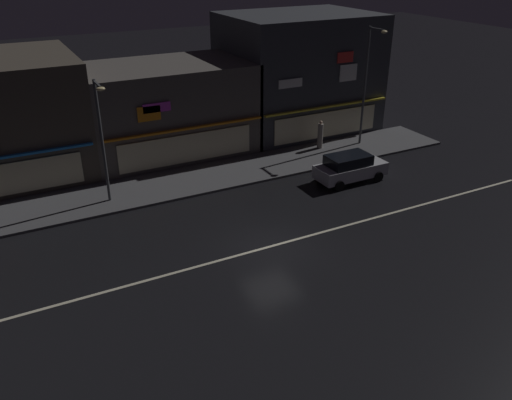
# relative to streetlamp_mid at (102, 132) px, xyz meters

# --- Properties ---
(ground_plane) EXTENTS (140.00, 140.00, 0.00)m
(ground_plane) POSITION_rel_streetlamp_mid_xyz_m (5.58, -7.97, -4.09)
(ground_plane) COLOR black
(lane_divider_stripe) EXTENTS (33.16, 0.16, 0.01)m
(lane_divider_stripe) POSITION_rel_streetlamp_mid_xyz_m (5.58, -7.97, -4.08)
(lane_divider_stripe) COLOR beige
(lane_divider_stripe) RESTS_ON ground
(sidewalk_far) EXTENTS (34.90, 4.20, 0.14)m
(sidewalk_far) POSITION_rel_streetlamp_mid_xyz_m (5.58, 0.79, -4.02)
(sidewalk_far) COLOR #4C4C4F
(sidewalk_far) RESTS_ON ground
(storefront_center_block) EXTENTS (10.52, 8.19, 8.37)m
(storefront_center_block) POSITION_rel_streetlamp_mid_xyz_m (16.05, 6.91, 0.09)
(storefront_center_block) COLOR #383A3F
(storefront_center_block) RESTS_ON ground
(storefront_right_block) EXTENTS (10.86, 6.88, 5.91)m
(storefront_right_block) POSITION_rel_streetlamp_mid_xyz_m (5.58, 6.25, -1.14)
(storefront_right_block) COLOR #56514C
(storefront_right_block) RESTS_ON ground
(streetlamp_mid) EXTENTS (0.44, 1.64, 6.64)m
(streetlamp_mid) POSITION_rel_streetlamp_mid_xyz_m (0.00, 0.00, 0.00)
(streetlamp_mid) COLOR #47494C
(streetlamp_mid) RESTS_ON sidewalk_far
(streetlamp_east) EXTENTS (0.44, 1.64, 7.91)m
(streetlamp_east) POSITION_rel_streetlamp_mid_xyz_m (17.84, 1.07, 0.66)
(streetlamp_east) COLOR #47494C
(streetlamp_east) RESTS_ON sidewalk_far
(pedestrian_on_sidewalk) EXTENTS (0.37, 0.37, 1.93)m
(pedestrian_on_sidewalk) POSITION_rel_streetlamp_mid_xyz_m (14.78, 1.74, -3.05)
(pedestrian_on_sidewalk) COLOR gray
(pedestrian_on_sidewalk) RESTS_ON sidewalk_far
(parked_car_near_kerb) EXTENTS (4.30, 1.98, 1.67)m
(parked_car_near_kerb) POSITION_rel_streetlamp_mid_xyz_m (13.38, -3.49, -3.22)
(parked_car_near_kerb) COLOR silver
(parked_car_near_kerb) RESTS_ON ground
(traffic_cone) EXTENTS (0.36, 0.36, 0.55)m
(traffic_cone) POSITION_rel_streetlamp_mid_xyz_m (11.88, -2.50, -3.82)
(traffic_cone) COLOR orange
(traffic_cone) RESTS_ON ground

